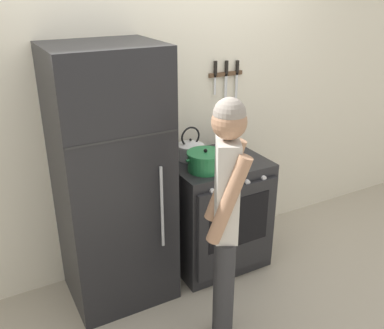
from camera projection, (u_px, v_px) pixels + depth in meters
ground_plane at (166, 249)px, 3.78m from camera, size 14.00×14.00×0.00m
wall_back at (161, 109)px, 3.30m from camera, size 10.00×0.06×2.55m
refrigerator at (112, 181)px, 2.93m from camera, size 0.72×0.64×1.84m
stove_range at (216, 212)px, 3.46m from camera, size 0.74×0.66×0.91m
dutch_oven_pot at (205, 161)px, 3.10m from camera, size 0.31×0.27×0.17m
tea_kettle at (191, 149)px, 3.30m from camera, size 0.26×0.21×0.26m
utensil_jar at (227, 143)px, 3.46m from camera, size 0.09×0.09×0.25m
person at (226, 216)px, 2.47m from camera, size 0.37×0.40×1.63m
wall_knife_strip at (226, 74)px, 3.42m from camera, size 0.31×0.03×0.33m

